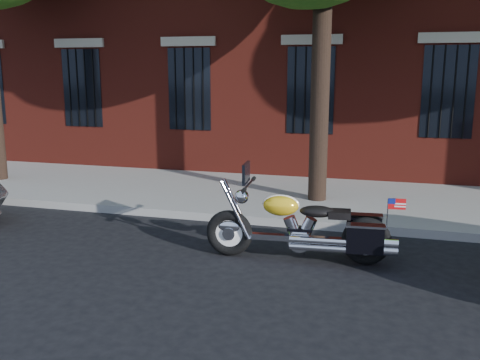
# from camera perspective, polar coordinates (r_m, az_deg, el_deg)

# --- Properties ---
(ground) EXTENTS (120.00, 120.00, 0.00)m
(ground) POSITION_cam_1_polar(r_m,az_deg,el_deg) (8.15, 1.88, -7.54)
(ground) COLOR black
(ground) RESTS_ON ground
(curb) EXTENTS (40.00, 0.16, 0.15)m
(curb) POSITION_cam_1_polar(r_m,az_deg,el_deg) (9.41, 3.91, -4.43)
(curb) COLOR gray
(curb) RESTS_ON ground
(sidewalk) EXTENTS (40.00, 3.60, 0.15)m
(sidewalk) POSITION_cam_1_polar(r_m,az_deg,el_deg) (11.20, 5.90, -1.83)
(sidewalk) COLOR gray
(sidewalk) RESTS_ON ground
(motorcycle) EXTENTS (2.78, 0.90, 1.39)m
(motorcycle) POSITION_cam_1_polar(r_m,az_deg,el_deg) (7.64, 7.07, -5.25)
(motorcycle) COLOR black
(motorcycle) RESTS_ON ground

